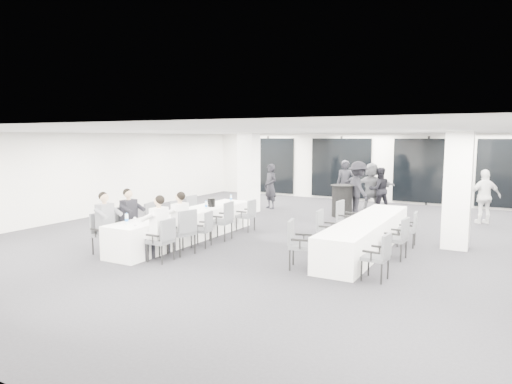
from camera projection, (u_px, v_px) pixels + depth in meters
room at (327, 184)px, 12.55m from camera, size 14.04×16.04×2.84m
column_left at (249, 173)px, 16.13m from camera, size 0.60×0.60×2.80m
column_right at (458, 190)px, 10.87m from camera, size 0.60×0.60×2.80m
banquet_table_main at (187, 226)px, 11.82m from camera, size 0.90×5.00×0.75m
banquet_table_side at (366, 235)px, 10.73m from camera, size 0.90×5.00×0.75m
cocktail_table at (342, 201)px, 15.31m from camera, size 0.77×0.77×1.07m
chair_main_left_near at (103, 231)px, 10.42m from camera, size 0.53×0.57×0.94m
chair_main_left_second at (126, 224)px, 11.05m from camera, size 0.53×0.58×0.98m
chair_main_left_mid at (154, 218)px, 11.94m from camera, size 0.57×0.60×0.96m
chair_main_left_fourth at (180, 214)px, 12.86m from camera, size 0.51×0.54×0.88m
chair_main_left_far at (195, 209)px, 13.49m from camera, size 0.50×0.55×0.94m
chair_main_right_near at (163, 237)px, 9.74m from camera, size 0.48×0.54×0.94m
chair_main_right_second at (184, 229)px, 10.34m from camera, size 0.63×0.66×1.03m
chair_main_right_mid at (204, 227)px, 11.07m from camera, size 0.52×0.55×0.87m
chair_main_right_fourth at (224, 218)px, 11.80m from camera, size 0.56×0.61×1.00m
chair_main_right_far at (248, 213)px, 12.91m from camera, size 0.46×0.52×0.90m
chair_side_left_near at (298, 241)px, 9.26m from camera, size 0.61×0.64×0.99m
chair_side_left_mid at (325, 228)px, 10.67m from camera, size 0.53×0.58×0.97m
chair_side_left_far at (345, 217)px, 11.98m from camera, size 0.51×0.57×1.00m
chair_side_right_near at (379, 254)px, 8.46m from camera, size 0.49×0.54×0.90m
chair_side_right_mid at (399, 236)px, 9.93m from camera, size 0.50×0.55×0.92m
chair_side_right_far at (410, 227)px, 11.10m from camera, size 0.46×0.51×0.86m
seated_guest_a at (107, 219)px, 10.30m from camera, size 0.50×0.38×1.44m
seated_guest_b at (131, 215)px, 10.95m from camera, size 0.50×0.38×1.44m
seated_guest_c at (157, 224)px, 9.79m from camera, size 0.50×0.38×1.44m
seated_guest_d at (178, 219)px, 10.41m from camera, size 0.50×0.38×1.44m
standing_guest_a at (345, 181)px, 17.09m from camera, size 0.88×0.78×2.04m
standing_guest_b at (379, 187)px, 16.33m from camera, size 1.01×0.92×1.79m
standing_guest_c at (358, 185)px, 15.44m from camera, size 1.40×1.48×2.10m
standing_guest_d at (485, 193)px, 14.00m from camera, size 1.28×1.11×1.90m
standing_guest_f at (372, 183)px, 16.54m from camera, size 1.91×1.04×1.98m
standing_guest_g at (271, 183)px, 16.92m from camera, size 0.87×0.81×1.89m
ice_bucket_near at (160, 212)px, 10.92m from camera, size 0.21×0.21×0.24m
ice_bucket_far at (211, 202)px, 12.58m from camera, size 0.21×0.21×0.24m
water_bottle_a at (127, 219)px, 10.07m from camera, size 0.07×0.07×0.23m
water_bottle_b at (206, 205)px, 12.19m from camera, size 0.07×0.07×0.21m
water_bottle_c at (231, 198)px, 13.62m from camera, size 0.06×0.06×0.20m
plate_a at (149, 218)px, 10.73m from camera, size 0.21×0.21×0.03m
plate_b at (155, 221)px, 10.36m from camera, size 0.19×0.19×0.03m
plate_c at (177, 214)px, 11.29m from camera, size 0.20×0.20×0.03m
wine_glass at (135, 219)px, 9.87m from camera, size 0.07×0.07×0.19m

